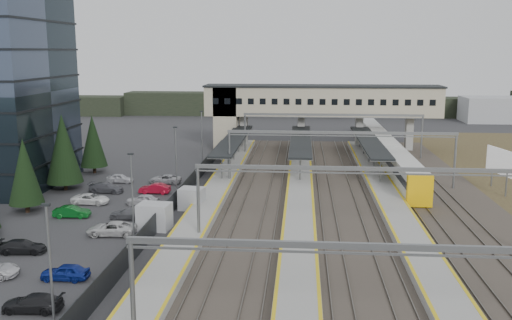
# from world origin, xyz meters

# --- Properties ---
(ground) EXTENTS (220.00, 220.00, 0.00)m
(ground) POSITION_xyz_m (0.00, 0.00, 0.00)
(ground) COLOR #2B2B2D
(ground) RESTS_ON ground
(conifer_row) EXTENTS (4.42, 49.82, 9.50)m
(conifer_row) POSITION_xyz_m (-22.00, -3.86, 4.84)
(conifer_row) COLOR black
(conifer_row) RESTS_ON ground
(car_park) EXTENTS (10.69, 44.62, 1.29)m
(car_park) POSITION_xyz_m (-13.29, -5.92, 0.60)
(car_park) COLOR #ABADB0
(car_park) RESTS_ON ground
(lampposts) EXTENTS (0.50, 53.25, 8.07)m
(lampposts) POSITION_xyz_m (-8.00, 1.25, 4.34)
(lampposts) COLOR slate
(lampposts) RESTS_ON ground
(fence) EXTENTS (0.08, 90.00, 2.00)m
(fence) POSITION_xyz_m (-6.50, 5.00, 1.00)
(fence) COLOR #26282B
(fence) RESTS_ON ground
(relay_cabin_near) EXTENTS (3.26, 2.54, 2.53)m
(relay_cabin_near) POSITION_xyz_m (-6.95, -4.61, 1.26)
(relay_cabin_near) COLOR #A3A5A8
(relay_cabin_near) RESTS_ON ground
(relay_cabin_far) EXTENTS (2.83, 2.46, 2.36)m
(relay_cabin_far) POSITION_xyz_m (-4.69, 2.65, 1.18)
(relay_cabin_far) COLOR #A3A5A8
(relay_cabin_far) RESTS_ON ground
(rail_corridor) EXTENTS (34.00, 90.00, 0.92)m
(rail_corridor) POSITION_xyz_m (9.34, 5.00, 0.29)
(rail_corridor) COLOR #352E29
(rail_corridor) RESTS_ON ground
(canopies) EXTENTS (23.10, 30.00, 3.28)m
(canopies) POSITION_xyz_m (7.00, 27.00, 3.92)
(canopies) COLOR black
(canopies) RESTS_ON ground
(footbridge) EXTENTS (40.40, 6.40, 11.20)m
(footbridge) POSITION_xyz_m (7.70, 42.00, 7.93)
(footbridge) COLOR tan
(footbridge) RESTS_ON ground
(gantries) EXTENTS (28.40, 62.28, 7.17)m
(gantries) POSITION_xyz_m (12.00, 3.00, 6.00)
(gantries) COLOR slate
(gantries) RESTS_ON ground
(train) EXTENTS (2.77, 57.85, 3.49)m
(train) POSITION_xyz_m (20.00, 33.08, 1.98)
(train) COLOR silver
(train) RESTS_ON ground
(billboard) EXTENTS (1.39, 6.12, 5.32)m
(billboard) POSITION_xyz_m (31.25, 13.45, 3.59)
(billboard) COLOR slate
(billboard) RESTS_ON ground
(treeline_far) EXTENTS (170.00, 19.00, 7.00)m
(treeline_far) POSITION_xyz_m (23.81, 92.28, 2.95)
(treeline_far) COLOR black
(treeline_far) RESTS_ON ground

